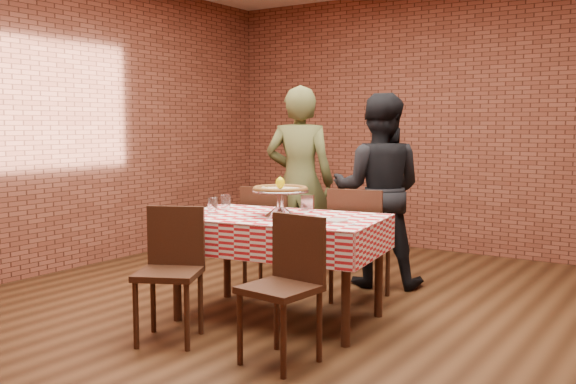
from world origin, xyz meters
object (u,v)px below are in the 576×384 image
(table, at_px, (279,268))
(chair_near_left, at_px, (169,276))
(chair_far_right, at_px, (360,244))
(pizza_stand, at_px, (280,203))
(water_glass_right, at_px, (226,202))
(condiment_caddy, at_px, (308,203))
(water_glass_left, at_px, (213,206))
(chair_far_left, at_px, (272,237))
(pizza, at_px, (280,190))
(diner_black, at_px, (378,190))
(diner_olive, at_px, (300,182))
(chair_near_right, at_px, (280,291))

(table, bearing_deg, chair_near_left, -111.62)
(chair_near_left, distance_m, chair_far_right, 1.68)
(table, xyz_separation_m, chair_far_right, (0.26, 0.78, 0.08))
(pizza_stand, relative_size, water_glass_right, 3.58)
(water_glass_right, relative_size, condiment_caddy, 0.92)
(water_glass_left, relative_size, chair_far_left, 0.13)
(pizza, bearing_deg, diner_black, 83.88)
(water_glass_left, relative_size, diner_olive, 0.07)
(chair_far_left, bearing_deg, pizza_stand, 114.92)
(water_glass_right, height_order, chair_far_left, chair_far_left)
(chair_near_left, xyz_separation_m, diner_black, (0.47, 2.11, 0.41))
(water_glass_left, xyz_separation_m, diner_olive, (-0.15, 1.43, 0.07))
(pizza, relative_size, water_glass_right, 3.39)
(chair_near_left, bearing_deg, chair_far_left, 72.35)
(pizza_stand, relative_size, chair_near_left, 0.48)
(table, distance_m, diner_black, 1.40)
(chair_near_right, bearing_deg, chair_far_right, 105.04)
(condiment_caddy, relative_size, diner_olive, 0.07)
(pizza_stand, distance_m, chair_near_left, 0.96)
(pizza_stand, bearing_deg, chair_far_right, 72.66)
(pizza_stand, distance_m, chair_far_right, 0.91)
(chair_near_left, bearing_deg, diner_black, 50.71)
(water_glass_left, distance_m, diner_black, 1.61)
(pizza_stand, relative_size, pizza, 1.06)
(chair_far_right, bearing_deg, condiment_caddy, 51.61)
(pizza_stand, xyz_separation_m, chair_near_left, (-0.33, -0.80, -0.42))
(pizza, relative_size, condiment_caddy, 3.14)
(chair_far_left, bearing_deg, pizza, 114.92)
(water_glass_right, distance_m, chair_near_left, 0.97)
(table, relative_size, pizza, 3.68)
(pizza, xyz_separation_m, diner_olive, (-0.64, 1.26, -0.07))
(condiment_caddy, relative_size, chair_near_right, 0.14)
(chair_far_right, distance_m, diner_black, 0.66)
(water_glass_right, bearing_deg, table, -6.21)
(condiment_caddy, bearing_deg, pizza_stand, -117.30)
(chair_near_right, bearing_deg, pizza, 129.89)
(chair_far_right, relative_size, diner_black, 0.54)
(pizza, relative_size, diner_olive, 0.22)
(table, relative_size, pizza_stand, 3.48)
(chair_far_left, xyz_separation_m, chair_far_right, (0.81, 0.08, 0.01))
(chair_far_right, bearing_deg, table, 58.71)
(chair_near_left, bearing_deg, chair_far_right, 43.31)
(diner_olive, xyz_separation_m, diner_black, (0.78, 0.05, -0.04))
(table, height_order, water_glass_left, water_glass_left)
(condiment_caddy, distance_m, diner_black, 0.99)
(condiment_caddy, bearing_deg, pizza, -117.30)
(table, relative_size, condiment_caddy, 11.54)
(chair_far_right, height_order, diner_olive, diner_olive)
(pizza_stand, height_order, chair_far_left, pizza_stand)
(diner_black, bearing_deg, chair_near_left, 57.45)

